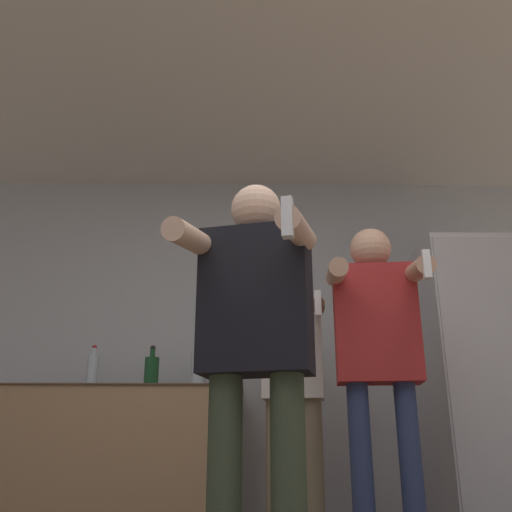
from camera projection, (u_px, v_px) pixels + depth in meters
wall_back at (258, 342)px, 4.17m from camera, size 7.00×0.06×2.55m
ceiling_slab at (262, 75)px, 3.31m from camera, size 7.00×3.21×0.05m
refrigerator at (478, 383)px, 3.75m from camera, size 0.64×0.68×1.88m
counter at (115, 462)px, 3.59m from camera, size 1.61×0.59×0.90m
bottle_dark_rum at (92, 370)px, 3.74m from camera, size 0.07×0.07×0.28m
bottle_green_wine at (152, 371)px, 3.74m from camera, size 0.09×0.09×0.28m
bottle_brown_liquor at (198, 368)px, 3.75m from camera, size 0.09×0.09×0.35m
person_woman_foreground at (255, 333)px, 2.15m from camera, size 0.58×0.60×1.54m
person_man_side at (377, 339)px, 3.00m from camera, size 0.55×0.57×1.69m
person_spectator_back at (293, 375)px, 3.40m from camera, size 0.47×0.55×1.62m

